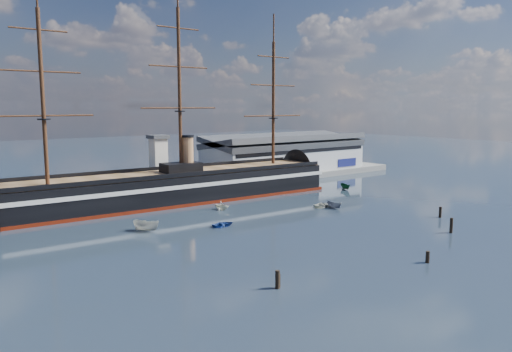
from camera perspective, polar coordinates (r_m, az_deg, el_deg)
ground at (r=116.46m, az=-4.69°, el=-4.47°), size 600.00×600.00×0.00m
quay at (r=151.74m, az=-9.17°, el=-1.62°), size 180.00×18.00×2.00m
warehouse at (r=181.91m, az=3.42°, el=2.59°), size 63.00×21.00×11.60m
quay_tower at (r=144.50m, az=-11.08°, el=1.76°), size 5.00×5.00×15.00m
warship at (r=132.05m, az=-9.91°, el=-1.29°), size 113.29×21.04×53.94m
motorboat_a at (r=103.92m, az=-12.42°, el=-6.17°), size 7.28×5.76×2.78m
motorboat_b at (r=105.61m, az=-3.76°, el=-5.76°), size 1.33×3.10×1.43m
motorboat_c at (r=125.08m, az=8.92°, el=-3.67°), size 5.20×2.27×2.03m
motorboat_d at (r=122.25m, az=-3.94°, el=-3.86°), size 7.08×5.07×2.38m
motorboat_e at (r=126.43m, az=7.74°, el=-3.52°), size 1.54×3.51×1.61m
motorboat_f at (r=153.66m, az=10.19°, el=-1.52°), size 5.89×3.71×2.21m
piling_near_left at (r=70.97m, az=2.47°, el=-12.72°), size 0.64×0.64×3.30m
piling_near_mid at (r=86.26m, az=18.99°, el=-9.36°), size 0.64×0.64×2.64m
piling_near_right at (r=107.37m, az=21.38°, el=-6.08°), size 0.64×0.64×3.77m
piling_far_right at (r=121.18m, az=20.29°, el=-4.46°), size 0.64×0.64×3.15m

